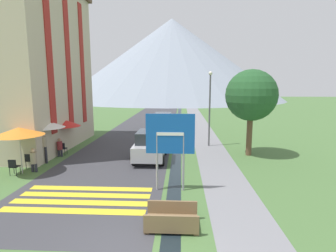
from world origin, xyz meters
TOP-DOWN VIEW (x-y plane):
  - ground_plane at (0.00, 20.00)m, footprint 160.00×160.00m
  - road at (-2.50, 30.00)m, footprint 6.40×60.00m
  - footpath at (3.60, 30.00)m, footprint 2.20×60.00m
  - drainage_channel at (1.20, 30.00)m, footprint 0.60×60.00m
  - crosswalk_marking at (-2.50, 3.36)m, footprint 5.44×2.54m
  - mountain_distant at (-1.65, 78.99)m, footprint 68.80×68.80m
  - hotel_building at (-9.40, 12.00)m, footprint 6.29×10.09m
  - road_sign at (1.02, 4.44)m, footprint 2.08×0.11m
  - footbridge at (1.20, 1.44)m, footprint 1.70×1.10m
  - parked_car_near at (-0.40, 9.10)m, footprint 1.85×3.86m
  - parked_car_far at (-0.34, 19.59)m, footprint 1.97×4.09m
  - cafe_chair_nearest at (-7.00, 5.91)m, footprint 0.40×0.40m
  - cafe_chair_far_right at (-6.80, 10.14)m, footprint 0.40×0.40m
  - cafe_chair_far_left at (-6.24, 9.81)m, footprint 0.40×0.40m
  - cafe_chair_near_left at (-6.81, 7.01)m, footprint 0.40×0.40m
  - cafe_chair_middle at (-6.92, 8.45)m, footprint 0.40×0.40m
  - cafe_umbrella_front_orange at (-6.78, 6.24)m, footprint 2.44×2.44m
  - cafe_umbrella_middle_white at (-6.86, 9.06)m, footprint 2.26×2.26m
  - cafe_umbrella_rear_red at (-6.69, 11.16)m, footprint 2.24×2.24m
  - person_seated_near at (-6.28, 6.50)m, footprint 0.32×0.32m
  - person_standing_terrace at (-6.52, 8.05)m, footprint 0.32×0.32m
  - person_seated_far at (-6.29, 9.53)m, footprint 0.32×0.32m
  - streetlamp at (3.58, 13.02)m, footprint 0.28×0.28m
  - tree_by_path at (5.92, 10.51)m, footprint 3.27×3.27m

SIDE VIEW (x-z plane):
  - ground_plane at x=0.00m, z-range 0.00..0.00m
  - drainage_channel at x=1.20m, z-range 0.00..0.00m
  - road at x=-2.50m, z-range 0.00..0.01m
  - footpath at x=3.60m, z-range 0.00..0.01m
  - crosswalk_marking at x=-2.50m, z-range 0.00..0.01m
  - footbridge at x=1.20m, z-range -0.10..0.55m
  - cafe_chair_nearest at x=-7.00m, z-range 0.09..0.94m
  - cafe_chair_far_right at x=-6.80m, z-range 0.09..0.94m
  - cafe_chair_far_left at x=-6.24m, z-range 0.09..0.94m
  - cafe_chair_near_left at x=-6.81m, z-range 0.09..0.94m
  - cafe_chair_middle at x=-6.92m, z-range 0.09..0.94m
  - person_seated_far at x=-6.29m, z-range 0.06..1.26m
  - person_seated_near at x=-6.28m, z-range 0.07..1.34m
  - parked_car_near at x=-0.40m, z-range 0.00..1.82m
  - parked_car_far at x=-0.34m, z-range 0.00..1.82m
  - person_standing_terrace at x=-6.52m, z-range 0.15..1.97m
  - cafe_umbrella_rear_red at x=-6.69m, z-range 0.85..3.05m
  - cafe_umbrella_middle_white at x=-6.86m, z-range 0.97..3.39m
  - cafe_umbrella_front_orange at x=-6.78m, z-range 1.01..3.44m
  - road_sign at x=1.02m, z-range 0.56..3.93m
  - streetlamp at x=3.58m, z-range 0.49..6.03m
  - tree_by_path at x=5.92m, z-range 1.12..6.67m
  - hotel_building at x=-9.40m, z-range 0.44..12.82m
  - mountain_distant at x=-1.65m, z-range 0.00..25.05m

